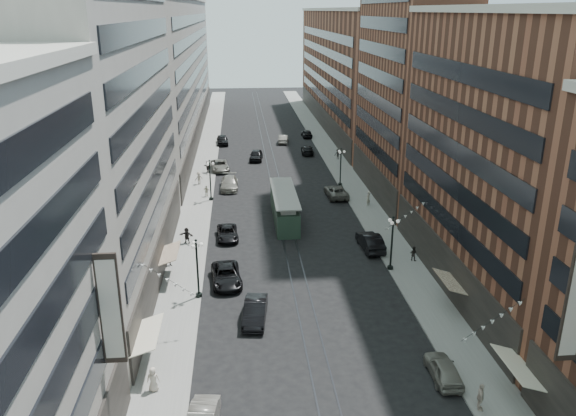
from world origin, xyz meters
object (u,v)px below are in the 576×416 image
object	(u,v)px
pedestrian_9	(338,154)
pedestrian_extra_1	(208,167)
car_2	(226,275)
car_10	(370,241)
pedestrian_2	(169,257)
pedestrian_extra_0	(199,178)
car_12	(307,150)
car_extra_1	(220,166)
car_8	(229,183)
car_4	(443,369)
car_11	(336,192)
lamppost_se_mid	(341,166)
pedestrian_7	(413,253)
pedestrian_4	(481,397)
lamppost_se_far	(392,241)
lamppost_sw_far	(197,266)
car_5	(255,311)
lamppost_sw_mid	(210,179)
car_9	(222,140)
car_extra_0	(307,133)
car_7	(227,233)
pedestrian_6	(207,191)
pedestrian_5	(187,235)
streetcar	(284,207)
car_14	(283,139)
pedestrian_1	(153,379)

from	to	relation	value
pedestrian_9	pedestrian_extra_1	xyz separation A→B (m)	(-21.69, -6.39, 0.05)
car_2	car_10	world-z (taller)	car_10
pedestrian_2	pedestrian_extra_0	size ratio (longest dim) A/B	1.03
car_12	car_extra_1	world-z (taller)	car_extra_1
car_8	car_4	bearing A→B (deg)	-70.88
car_11	car_12	distance (m)	24.64
lamppost_se_mid	car_10	xyz separation A→B (m)	(-0.80, -22.74, -2.20)
car_extra_1	pedestrian_7	bearing A→B (deg)	-67.25
pedestrian_4	lamppost_se_far	bearing A→B (deg)	18.36
lamppost_sw_far	car_5	bearing A→B (deg)	-41.25
lamppost_sw_mid	pedestrian_9	world-z (taller)	lamppost_sw_mid
pedestrian_4	pedestrian_2	bearing A→B (deg)	60.86
lamppost_se_mid	car_9	distance (m)	33.52
lamppost_sw_far	car_2	size ratio (longest dim) A/B	0.96
car_9	car_extra_0	xyz separation A→B (m)	(16.80, 4.97, -0.12)
car_4	pedestrian_4	xyz separation A→B (m)	(1.11, -3.52, 0.33)
car_7	lamppost_se_far	bearing A→B (deg)	-34.27
car_7	pedestrian_6	world-z (taller)	pedestrian_6
car_5	car_8	xyz separation A→B (m)	(-2.45, 36.40, 0.01)
pedestrian_7	pedestrian_5	bearing A→B (deg)	19.24
lamppost_sw_mid	car_9	size ratio (longest dim) A/B	1.06
car_10	pedestrian_extra_0	distance (m)	31.97
streetcar	car_11	bearing A→B (deg)	46.42
car_extra_1	pedestrian_2	bearing A→B (deg)	-103.27
lamppost_se_mid	car_14	distance (m)	29.43
car_2	car_5	xyz separation A→B (m)	(2.45, -6.93, 0.05)
car_extra_0	pedestrian_6	bearing A→B (deg)	61.83
car_2	pedestrian_7	world-z (taller)	pedestrian_7
car_9	car_12	size ratio (longest dim) A/B	1.03
car_10	lamppost_sw_far	bearing A→B (deg)	24.04
lamppost_sw_far	lamppost_se_far	world-z (taller)	same
car_10	pedestrian_6	bearing A→B (deg)	-50.37
lamppost_sw_far	pedestrian_4	xyz separation A→B (m)	(18.70, -16.67, -2.01)
car_5	pedestrian_1	world-z (taller)	pedestrian_1
car_14	car_9	bearing A→B (deg)	8.45
car_2	pedestrian_5	size ratio (longest dim) A/B	3.23
pedestrian_1	car_11	world-z (taller)	pedestrian_1
lamppost_sw_mid	lamppost_se_far	distance (m)	29.45
pedestrian_9	lamppost_se_mid	bearing A→B (deg)	-83.64
lamppost_se_mid	pedestrian_7	size ratio (longest dim) A/B	3.68
lamppost_se_mid	pedestrian_extra_0	world-z (taller)	lamppost_se_mid
lamppost_se_far	pedestrian_2	xyz separation A→B (m)	(-21.70, 2.65, -2.00)
car_5	pedestrian_2	size ratio (longest dim) A/B	2.72
car_12	lamppost_se_mid	bearing A→B (deg)	100.30
pedestrian_2	car_14	size ratio (longest dim) A/B	0.39
car_2	pedestrian_1	distance (m)	16.24
lamppost_sw_mid	car_12	bearing A→B (deg)	57.12
car_10	pedestrian_extra_0	bearing A→B (deg)	-55.78
lamppost_se_far	pedestrian_7	world-z (taller)	lamppost_se_far
car_14	pedestrian_6	size ratio (longest dim) A/B	3.14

